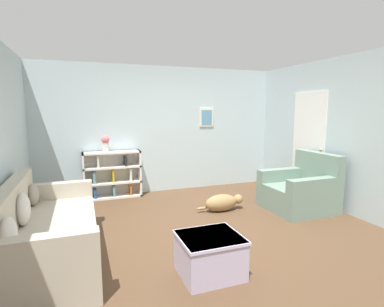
{
  "coord_description": "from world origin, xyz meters",
  "views": [
    {
      "loc": [
        -1.58,
        -3.87,
        1.72
      ],
      "look_at": [
        0.0,
        0.4,
        1.05
      ],
      "focal_mm": 28.0,
      "sensor_mm": 36.0,
      "label": 1
    }
  ],
  "objects_px": {
    "vase": "(105,143)",
    "bookshelf": "(112,175)",
    "recliner_chair": "(301,190)",
    "dog": "(222,202)",
    "couch": "(47,234)",
    "coffee_table": "(210,254)"
  },
  "relations": [
    {
      "from": "bookshelf",
      "to": "coffee_table",
      "type": "distance_m",
      "value": 3.32
    },
    {
      "from": "couch",
      "to": "coffee_table",
      "type": "height_order",
      "value": "couch"
    },
    {
      "from": "recliner_chair",
      "to": "coffee_table",
      "type": "distance_m",
      "value": 2.71
    },
    {
      "from": "dog",
      "to": "vase",
      "type": "distance_m",
      "value": 2.49
    },
    {
      "from": "dog",
      "to": "vase",
      "type": "height_order",
      "value": "vase"
    },
    {
      "from": "recliner_chair",
      "to": "coffee_table",
      "type": "relative_size",
      "value": 1.59
    },
    {
      "from": "couch",
      "to": "recliner_chair",
      "type": "distance_m",
      "value": 3.98
    },
    {
      "from": "bookshelf",
      "to": "recliner_chair",
      "type": "height_order",
      "value": "recliner_chair"
    },
    {
      "from": "couch",
      "to": "bookshelf",
      "type": "height_order",
      "value": "bookshelf"
    },
    {
      "from": "bookshelf",
      "to": "dog",
      "type": "distance_m",
      "value": 2.26
    },
    {
      "from": "couch",
      "to": "dog",
      "type": "height_order",
      "value": "couch"
    },
    {
      "from": "vase",
      "to": "bookshelf",
      "type": "bearing_deg",
      "value": 12.41
    },
    {
      "from": "coffee_table",
      "to": "vase",
      "type": "distance_m",
      "value": 3.42
    },
    {
      "from": "couch",
      "to": "bookshelf",
      "type": "xyz_separation_m",
      "value": [
        0.95,
        2.35,
        0.12
      ]
    },
    {
      "from": "bookshelf",
      "to": "recliner_chair",
      "type": "xyz_separation_m",
      "value": [
        2.99,
        -1.86,
        -0.11
      ]
    },
    {
      "from": "bookshelf",
      "to": "vase",
      "type": "relative_size",
      "value": 3.48
    },
    {
      "from": "bookshelf",
      "to": "coffee_table",
      "type": "relative_size",
      "value": 1.71
    },
    {
      "from": "couch",
      "to": "vase",
      "type": "distance_m",
      "value": 2.6
    },
    {
      "from": "dog",
      "to": "recliner_chair",
      "type": "bearing_deg",
      "value": -15.99
    },
    {
      "from": "couch",
      "to": "bookshelf",
      "type": "relative_size",
      "value": 1.91
    },
    {
      "from": "recliner_chair",
      "to": "vase",
      "type": "xyz_separation_m",
      "value": [
        -3.1,
        1.84,
        0.76
      ]
    },
    {
      "from": "bookshelf",
      "to": "dog",
      "type": "bearing_deg",
      "value": -41.57
    }
  ]
}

